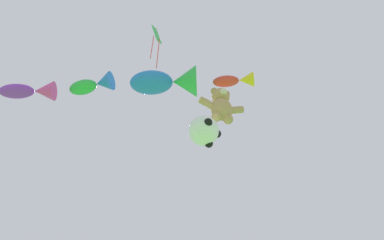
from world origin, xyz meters
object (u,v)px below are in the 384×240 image
(diamond_kite, at_px, (156,38))
(soccer_ball_kite, at_px, (204,131))
(fish_kite_violet, at_px, (30,91))
(teddy_bear_kite, at_px, (221,105))
(fish_kite_emerald, at_px, (93,85))
(fish_kite_cobalt, at_px, (168,82))
(fish_kite_crimson, at_px, (236,80))

(diamond_kite, bearing_deg, soccer_ball_kite, -20.56)
(soccer_ball_kite, height_order, fish_kite_violet, fish_kite_violet)
(teddy_bear_kite, bearing_deg, fish_kite_emerald, 155.47)
(fish_kite_cobalt, bearing_deg, teddy_bear_kite, -18.83)
(teddy_bear_kite, height_order, fish_kite_crimson, fish_kite_crimson)
(diamond_kite, bearing_deg, teddy_bear_kite, -13.01)
(teddy_bear_kite, height_order, fish_kite_violet, fish_kite_violet)
(fish_kite_cobalt, xyz_separation_m, fish_kite_emerald, (-2.63, 1.41, 0.60))
(fish_kite_emerald, bearing_deg, fish_kite_crimson, -24.21)
(teddy_bear_kite, height_order, fish_kite_emerald, fish_kite_emerald)
(fish_kite_cobalt, height_order, diamond_kite, diamond_kite)
(soccer_ball_kite, bearing_deg, fish_kite_crimson, -6.14)
(soccer_ball_kite, distance_m, fish_kite_crimson, 3.21)
(fish_kite_emerald, bearing_deg, fish_kite_violet, 161.03)
(teddy_bear_kite, xyz_separation_m, diamond_kite, (-2.41, 0.56, 4.12))
(diamond_kite, bearing_deg, fish_kite_violet, 152.34)
(fish_kite_violet, relative_size, diamond_kite, 0.75)
(teddy_bear_kite, distance_m, fish_kite_cobalt, 2.36)
(teddy_bear_kite, distance_m, fish_kite_violet, 7.43)
(fish_kite_crimson, bearing_deg, soccer_ball_kite, 173.86)
(teddy_bear_kite, relative_size, fish_kite_cobalt, 0.62)
(teddy_bear_kite, bearing_deg, diamond_kite, 166.99)
(teddy_bear_kite, distance_m, soccer_ball_kite, 1.74)
(fish_kite_emerald, distance_m, fish_kite_violet, 2.40)
(soccer_ball_kite, distance_m, fish_kite_violet, 7.42)
(fish_kite_crimson, relative_size, fish_kite_violet, 0.70)
(teddy_bear_kite, height_order, diamond_kite, diamond_kite)
(teddy_bear_kite, relative_size, fish_kite_emerald, 0.90)
(fish_kite_emerald, xyz_separation_m, fish_kite_violet, (-2.25, 0.77, -0.29))
(fish_kite_violet, bearing_deg, fish_kite_emerald, -18.97)
(fish_kite_crimson, xyz_separation_m, diamond_kite, (-2.97, 0.78, 2.76))
(soccer_ball_kite, xyz_separation_m, fish_kite_violet, (-5.98, 2.88, 3.32))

